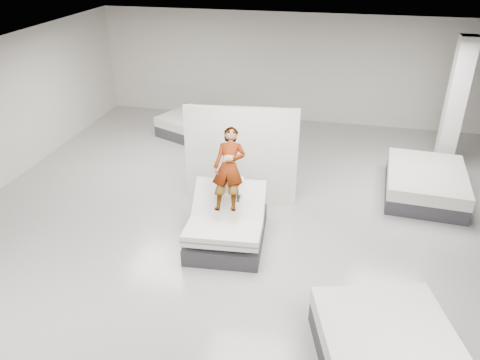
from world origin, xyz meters
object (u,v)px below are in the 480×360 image
at_px(column, 455,105).
at_px(flat_bed_right_far, 425,183).
at_px(hero_bed, 227,226).
at_px(flat_bed_left_far, 201,127).
at_px(remote, 238,198).
at_px(divider_panel, 241,156).
at_px(person, 229,180).

bearing_deg(column, flat_bed_right_far, -110.72).
xyz_separation_m(hero_bed, flat_bed_left_far, (-1.99, 4.83, -0.05)).
distance_m(hero_bed, remote, 0.67).
bearing_deg(hero_bed, divider_panel, 92.86).
distance_m(remote, divider_panel, 1.59).
height_order(flat_bed_right_far, flat_bed_left_far, flat_bed_right_far).
height_order(divider_panel, flat_bed_right_far, divider_panel).
bearing_deg(remote, flat_bed_right_far, 31.39).
xyz_separation_m(flat_bed_right_far, flat_bed_left_far, (-5.83, 2.17, -0.01)).
bearing_deg(hero_bed, column, 43.92).
height_order(hero_bed, column, column).
bearing_deg(flat_bed_right_far, column, 69.28).
distance_m(divider_panel, flat_bed_left_far, 3.87).
distance_m(remote, column, 6.06).
height_order(person, flat_bed_left_far, person).
relative_size(hero_bed, flat_bed_right_far, 0.84).
bearing_deg(hero_bed, remote, -2.24).
bearing_deg(flat_bed_right_far, flat_bed_left_far, 159.60).
distance_m(hero_bed, flat_bed_left_far, 5.22).
relative_size(flat_bed_left_far, column, 0.80).
bearing_deg(flat_bed_left_far, flat_bed_right_far, -20.40).
bearing_deg(hero_bed, person, 95.06).
bearing_deg(person, flat_bed_right_far, 26.14).
height_order(hero_bed, flat_bed_right_far, hero_bed).
bearing_deg(flat_bed_right_far, hero_bed, -145.25).
bearing_deg(divider_panel, remote, -85.84).
xyz_separation_m(remote, flat_bed_right_far, (3.61, 2.67, -0.67)).
relative_size(hero_bed, person, 1.21).
distance_m(person, remote, 0.45).
height_order(hero_bed, divider_panel, divider_panel).
relative_size(flat_bed_right_far, flat_bed_left_far, 0.89).
xyz_separation_m(person, remote, (0.25, -0.33, -0.18)).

